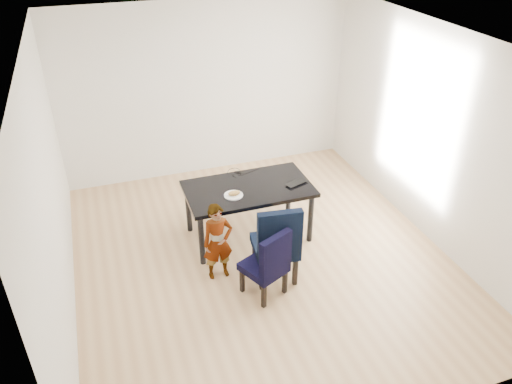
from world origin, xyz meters
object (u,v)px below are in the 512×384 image
object	(u,v)px
child	(218,242)
chair_left	(264,262)
chair_right	(275,240)
dining_table	(249,212)
plate	(233,195)
laptop	(294,182)

from	to	relation	value
child	chair_left	bearing A→B (deg)	-50.22
chair_right	chair_left	bearing A→B (deg)	-125.60
dining_table	plate	bearing A→B (deg)	-150.16
chair_right	plate	distance (m)	0.81
laptop	chair_right	bearing A→B (deg)	35.32
plate	laptop	world-z (taller)	laptop
dining_table	chair_right	size ratio (longest dim) A/B	1.54
dining_table	laptop	size ratio (longest dim) A/B	5.30
dining_table	laptop	world-z (taller)	laptop
child	laptop	world-z (taller)	child
chair_left	plate	xyz separation A→B (m)	(-0.05, 0.97, 0.32)
laptop	dining_table	bearing A→B (deg)	-26.78
chair_left	child	bearing A→B (deg)	106.83
chair_right	child	world-z (taller)	chair_right
chair_right	child	bearing A→B (deg)	168.78
chair_right	laptop	xyz separation A→B (m)	(0.56, 0.78, 0.24)
chair_left	laptop	world-z (taller)	chair_left
chair_right	child	distance (m)	0.66
plate	laptop	bearing A→B (deg)	3.82
chair_right	plate	size ratio (longest dim) A/B	4.42
chair_left	laptop	bearing A→B (deg)	27.67
child	plate	distance (m)	0.68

